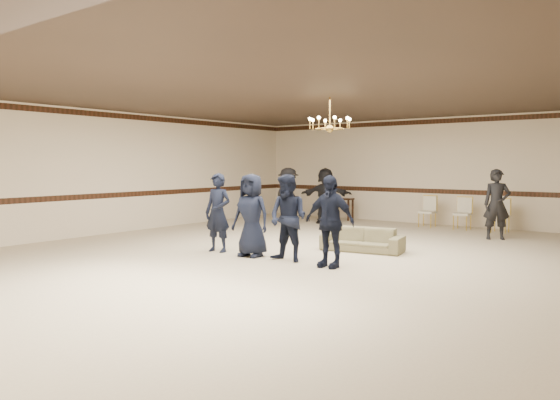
{
  "coord_description": "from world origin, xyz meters",
  "views": [
    {
      "loc": [
        5.79,
        -8.4,
        1.84
      ],
      "look_at": [
        -0.16,
        -0.5,
        1.14
      ],
      "focal_mm": 33.76,
      "sensor_mm": 36.0,
      "label": 1
    }
  ],
  "objects_px": {
    "boy_c": "(288,218)",
    "boy_d": "(329,221)",
    "boy_a": "(218,213)",
    "adult_left": "(288,196)",
    "settee": "(362,239)",
    "console_table": "(340,209)",
    "adult_mid": "(326,196)",
    "boy_b": "(251,215)",
    "banquet_chair_mid": "(462,214)",
    "chandelier": "(330,113)",
    "banquet_chair_right": "(500,216)",
    "adult_right": "(497,204)",
    "banquet_chair_left": "(427,212)"
  },
  "relations": [
    {
      "from": "boy_b",
      "to": "banquet_chair_mid",
      "type": "bearing_deg",
      "value": 66.55
    },
    {
      "from": "boy_c",
      "to": "banquet_chair_mid",
      "type": "distance_m",
      "value": 6.79
    },
    {
      "from": "boy_a",
      "to": "adult_left",
      "type": "distance_m",
      "value": 5.37
    },
    {
      "from": "boy_d",
      "to": "banquet_chair_mid",
      "type": "distance_m",
      "value": 6.71
    },
    {
      "from": "adult_left",
      "to": "console_table",
      "type": "relative_size",
      "value": 2.01
    },
    {
      "from": "adult_left",
      "to": "adult_right",
      "type": "height_order",
      "value": "same"
    },
    {
      "from": "adult_left",
      "to": "adult_right",
      "type": "xyz_separation_m",
      "value": [
        6.0,
        0.3,
        0.0
      ]
    },
    {
      "from": "settee",
      "to": "banquet_chair_right",
      "type": "relative_size",
      "value": 1.88
    },
    {
      "from": "chandelier",
      "to": "boy_b",
      "type": "bearing_deg",
      "value": -119.51
    },
    {
      "from": "boy_b",
      "to": "adult_right",
      "type": "relative_size",
      "value": 0.96
    },
    {
      "from": "adult_right",
      "to": "console_table",
      "type": "height_order",
      "value": "adult_right"
    },
    {
      "from": "chandelier",
      "to": "settee",
      "type": "xyz_separation_m",
      "value": [
        0.6,
        0.34,
        -2.63
      ]
    },
    {
      "from": "adult_mid",
      "to": "console_table",
      "type": "xyz_separation_m",
      "value": [
        -0.16,
        1.17,
        -0.49
      ]
    },
    {
      "from": "adult_mid",
      "to": "banquet_chair_mid",
      "type": "distance_m",
      "value": 3.98
    },
    {
      "from": "boy_c",
      "to": "banquet_chair_mid",
      "type": "relative_size",
      "value": 1.83
    },
    {
      "from": "banquet_chair_left",
      "to": "banquet_chair_right",
      "type": "distance_m",
      "value": 2.0
    },
    {
      "from": "adult_right",
      "to": "adult_mid",
      "type": "bearing_deg",
      "value": 147.69
    },
    {
      "from": "boy_b",
      "to": "adult_left",
      "type": "distance_m",
      "value": 5.75
    },
    {
      "from": "boy_c",
      "to": "banquet_chair_right",
      "type": "relative_size",
      "value": 1.83
    },
    {
      "from": "chandelier",
      "to": "boy_a",
      "type": "relative_size",
      "value": 0.58
    },
    {
      "from": "boy_b",
      "to": "banquet_chair_left",
      "type": "distance_m",
      "value": 6.78
    },
    {
      "from": "boy_c",
      "to": "adult_right",
      "type": "distance_m",
      "value": 5.82
    },
    {
      "from": "boy_d",
      "to": "settee",
      "type": "xyz_separation_m",
      "value": [
        -0.34,
        1.86,
        -0.57
      ]
    },
    {
      "from": "settee",
      "to": "banquet_chair_mid",
      "type": "xyz_separation_m",
      "value": [
        0.51,
        4.84,
        0.2
      ]
    },
    {
      "from": "boy_a",
      "to": "adult_left",
      "type": "height_order",
      "value": "adult_left"
    },
    {
      "from": "settee",
      "to": "adult_left",
      "type": "xyz_separation_m",
      "value": [
        -4.23,
        3.17,
        0.6
      ]
    },
    {
      "from": "banquet_chair_mid",
      "to": "boy_a",
      "type": "bearing_deg",
      "value": -116.93
    },
    {
      "from": "settee",
      "to": "banquet_chair_mid",
      "type": "relative_size",
      "value": 1.88
    },
    {
      "from": "boy_d",
      "to": "adult_mid",
      "type": "bearing_deg",
      "value": 121.04
    },
    {
      "from": "boy_c",
      "to": "boy_d",
      "type": "bearing_deg",
      "value": 0.68
    },
    {
      "from": "adult_left",
      "to": "banquet_chair_mid",
      "type": "distance_m",
      "value": 5.04
    },
    {
      "from": "boy_b",
      "to": "console_table",
      "type": "xyz_separation_m",
      "value": [
        -2.03,
        6.9,
        -0.46
      ]
    },
    {
      "from": "boy_b",
      "to": "adult_left",
      "type": "xyz_separation_m",
      "value": [
        -2.77,
        5.03,
        0.03
      ]
    },
    {
      "from": "boy_a",
      "to": "boy_c",
      "type": "xyz_separation_m",
      "value": [
        1.8,
        0.0,
        0.0
      ]
    },
    {
      "from": "settee",
      "to": "adult_mid",
      "type": "height_order",
      "value": "adult_mid"
    },
    {
      "from": "boy_a",
      "to": "adult_mid",
      "type": "bearing_deg",
      "value": 91.72
    },
    {
      "from": "boy_a",
      "to": "boy_c",
      "type": "relative_size",
      "value": 1.0
    },
    {
      "from": "boy_d",
      "to": "chandelier",
      "type": "bearing_deg",
      "value": 120.2
    },
    {
      "from": "chandelier",
      "to": "boy_a",
      "type": "bearing_deg",
      "value": -139.21
    },
    {
      "from": "adult_mid",
      "to": "boy_d",
      "type": "bearing_deg",
      "value": 99.88
    },
    {
      "from": "settee",
      "to": "banquet_chair_mid",
      "type": "distance_m",
      "value": 4.87
    },
    {
      "from": "chandelier",
      "to": "adult_left",
      "type": "distance_m",
      "value": 5.44
    },
    {
      "from": "boy_d",
      "to": "adult_left",
      "type": "bearing_deg",
      "value": 130.65
    },
    {
      "from": "settee",
      "to": "console_table",
      "type": "distance_m",
      "value": 6.13
    },
    {
      "from": "adult_right",
      "to": "console_table",
      "type": "xyz_separation_m",
      "value": [
        -5.26,
        1.57,
        -0.49
      ]
    },
    {
      "from": "boy_a",
      "to": "adult_right",
      "type": "xyz_separation_m",
      "value": [
        4.13,
        5.33,
        0.03
      ]
    },
    {
      "from": "chandelier",
      "to": "adult_mid",
      "type": "relative_size",
      "value": 0.55
    },
    {
      "from": "boy_a",
      "to": "banquet_chair_right",
      "type": "bearing_deg",
      "value": 52.09
    },
    {
      "from": "boy_d",
      "to": "console_table",
      "type": "relative_size",
      "value": 1.93
    },
    {
      "from": "boy_c",
      "to": "banquet_chair_left",
      "type": "relative_size",
      "value": 1.83
    }
  ]
}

